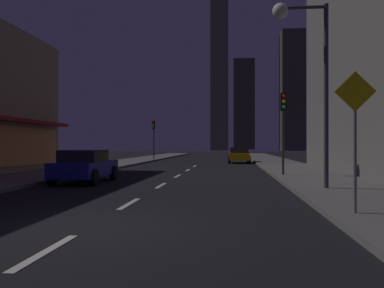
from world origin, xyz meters
TOP-DOWN VIEW (x-y plane):
  - ground_plane at (0.00, 32.00)m, footprint 78.00×136.00m
  - sidewalk_right at (7.00, 32.00)m, footprint 4.00×76.00m
  - sidewalk_left at (-7.00, 32.00)m, footprint 4.00×76.00m
  - lane_marking_center at (0.00, 11.00)m, footprint 0.16×28.20m
  - skyscraper_distant_tall at (-0.85, 123.63)m, footprint 5.62×5.58m
  - skyscraper_distant_mid at (7.99, 156.66)m, footprint 8.35×5.25m
  - skyscraper_distant_short at (20.96, 115.89)m, footprint 6.75×8.38m
  - car_parked_near at (-3.60, 9.50)m, footprint 1.98×4.24m
  - car_parked_far at (3.60, 30.13)m, footprint 1.98×4.24m
  - fire_hydrant_far_left at (-5.90, 16.21)m, footprint 0.42×0.30m
  - traffic_light_near_right at (5.50, 12.99)m, footprint 0.32×0.48m
  - traffic_light_far_left at (-5.50, 35.56)m, footprint 0.32×0.48m
  - street_lamp_right at (5.38, 6.71)m, footprint 1.96×0.56m
  - pedestrian_crossing_sign at (5.60, 1.29)m, footprint 0.91×0.08m

SIDE VIEW (x-z plane):
  - ground_plane at x=0.00m, z-range -0.10..0.00m
  - lane_marking_center at x=0.00m, z-range 0.00..0.01m
  - sidewalk_right at x=7.00m, z-range 0.00..0.15m
  - sidewalk_left at x=-7.00m, z-range 0.00..0.15m
  - fire_hydrant_far_left at x=-5.90m, z-range 0.13..0.78m
  - car_parked_near at x=-3.60m, z-range 0.02..1.47m
  - car_parked_far at x=3.60m, z-range 0.02..1.47m
  - pedestrian_crossing_sign at x=5.60m, z-range 0.44..3.59m
  - traffic_light_near_right at x=5.50m, z-range 1.09..5.29m
  - traffic_light_far_left at x=-5.50m, z-range 1.09..5.29m
  - street_lamp_right at x=5.38m, z-range 1.78..8.36m
  - skyscraper_distant_short at x=20.96m, z-range 0.00..35.34m
  - skyscraper_distant_mid at x=7.99m, z-range 0.00..36.02m
  - skyscraper_distant_tall at x=-0.85m, z-range 0.00..77.55m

